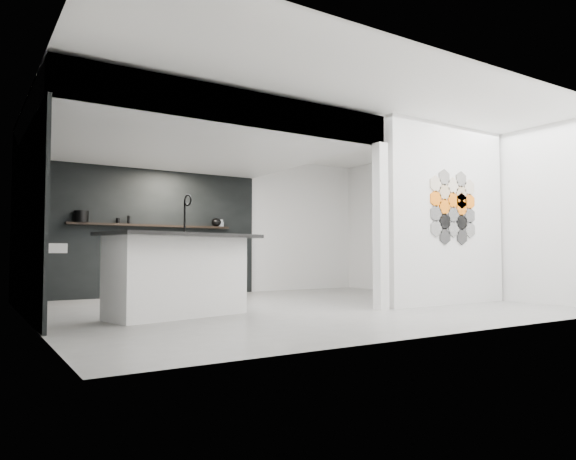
# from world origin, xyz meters

# --- Properties ---
(floor) EXTENTS (7.00, 6.00, 0.01)m
(floor) POSITION_xyz_m (0.00, 0.00, -0.01)
(floor) COLOR slate
(partition_panel) EXTENTS (2.45, 0.15, 2.80)m
(partition_panel) POSITION_xyz_m (2.23, -1.00, 1.40)
(partition_panel) COLOR silver
(partition_panel) RESTS_ON floor
(bay_clad_back) EXTENTS (4.40, 0.04, 2.35)m
(bay_clad_back) POSITION_xyz_m (-1.30, 2.97, 1.18)
(bay_clad_back) COLOR black
(bay_clad_back) RESTS_ON floor
(bay_clad_left) EXTENTS (0.04, 4.00, 2.35)m
(bay_clad_left) POSITION_xyz_m (-3.47, 1.00, 1.18)
(bay_clad_left) COLOR black
(bay_clad_left) RESTS_ON floor
(bulkhead) EXTENTS (4.40, 4.00, 0.40)m
(bulkhead) POSITION_xyz_m (-1.30, 1.00, 2.55)
(bulkhead) COLOR silver
(bulkhead) RESTS_ON corner_column
(corner_column) EXTENTS (0.16, 0.16, 2.35)m
(corner_column) POSITION_xyz_m (0.82, -1.00, 1.18)
(corner_column) COLOR silver
(corner_column) RESTS_ON floor
(fascia_beam) EXTENTS (4.40, 0.16, 0.40)m
(fascia_beam) POSITION_xyz_m (-1.30, -0.92, 2.55)
(fascia_beam) COLOR silver
(fascia_beam) RESTS_ON corner_column
(wall_basin) EXTENTS (0.40, 0.60, 0.12)m
(wall_basin) POSITION_xyz_m (-3.24, 0.80, 0.85)
(wall_basin) COLOR silver
(wall_basin) RESTS_ON bay_clad_left
(display_shelf) EXTENTS (3.00, 0.15, 0.04)m
(display_shelf) POSITION_xyz_m (-1.20, 2.87, 1.30)
(display_shelf) COLOR black
(display_shelf) RESTS_ON bay_clad_back
(kitchen_island) EXTENTS (2.10, 1.29, 1.57)m
(kitchen_island) POSITION_xyz_m (-1.87, -0.25, 0.53)
(kitchen_island) COLOR silver
(kitchen_island) RESTS_ON floor
(stockpot) EXTENTS (0.29, 0.29, 0.20)m
(stockpot) POSITION_xyz_m (-2.45, 2.87, 1.42)
(stockpot) COLOR black
(stockpot) RESTS_ON display_shelf
(kettle) EXTENTS (0.22, 0.22, 0.17)m
(kettle) POSITION_xyz_m (0.06, 2.87, 1.40)
(kettle) COLOR black
(kettle) RESTS_ON display_shelf
(glass_bowl) EXTENTS (0.16, 0.16, 0.09)m
(glass_bowl) POSITION_xyz_m (0.15, 2.87, 1.37)
(glass_bowl) COLOR gray
(glass_bowl) RESTS_ON display_shelf
(glass_vase) EXTENTS (0.13, 0.13, 0.14)m
(glass_vase) POSITION_xyz_m (0.15, 2.87, 1.39)
(glass_vase) COLOR gray
(glass_vase) RESTS_ON display_shelf
(bottle_dark) EXTENTS (0.06, 0.06, 0.14)m
(bottle_dark) POSITION_xyz_m (-1.65, 2.87, 1.39)
(bottle_dark) COLOR black
(bottle_dark) RESTS_ON display_shelf
(utensil_cup) EXTENTS (0.09, 0.09, 0.09)m
(utensil_cup) POSITION_xyz_m (-1.84, 2.87, 1.37)
(utensil_cup) COLOR black
(utensil_cup) RESTS_ON display_shelf
(hex_tile_cluster) EXTENTS (1.04, 0.02, 1.16)m
(hex_tile_cluster) POSITION_xyz_m (2.26, -1.09, 1.50)
(hex_tile_cluster) COLOR silver
(hex_tile_cluster) RESTS_ON partition_panel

